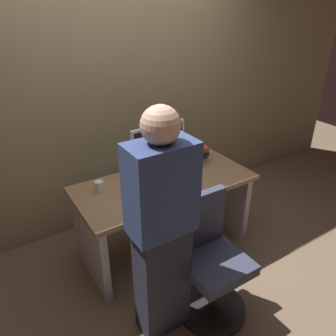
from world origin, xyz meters
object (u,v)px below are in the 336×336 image
Objects in this scene: monitor at (159,146)px; cup_near_keyboard at (130,196)px; cup_by_monitor at (99,186)px; book_stack at (197,154)px; mouse at (195,175)px; person_at_desk at (162,231)px; office_chair at (210,262)px; desk at (165,202)px; keyboard at (169,185)px.

cup_near_keyboard is (-0.43, -0.28, -0.21)m from monitor.
book_stack reaches higher than cup_by_monitor.
cup_near_keyboard is at bearing -176.14° from mouse.
book_stack is (0.19, 0.22, 0.07)m from mouse.
person_at_desk is 1.25m from book_stack.
person_at_desk is 18.74× the size of cup_near_keyboard.
book_stack reaches higher than mouse.
office_chair is 0.78m from cup_near_keyboard.
monitor reaches higher than desk.
monitor is (0.04, 0.17, 0.47)m from desk.
monitor is 0.62m from cup_by_monitor.
keyboard is 0.38m from cup_near_keyboard.
monitor is 0.45m from book_stack.
cup_by_monitor is (-0.46, 0.89, 0.34)m from office_chair.
office_chair is at bearing -63.92° from cup_near_keyboard.
monitor is (0.12, 0.91, 0.55)m from office_chair.
cup_by_monitor is (-0.54, 0.15, 0.26)m from desk.
mouse is at bearing -14.88° from cup_by_monitor.
cup_near_keyboard reaches higher than desk.
monitor is at bearing 134.06° from mouse.
keyboard is (-0.01, -0.08, 0.22)m from desk.
person_at_desk is 7.23× the size of book_stack.
keyboard is at bearing -23.51° from cup_by_monitor.
person_at_desk is 3.81× the size of keyboard.
cup_by_monitor is (-0.53, 0.23, 0.04)m from keyboard.
cup_near_keyboard is at bearing -162.51° from book_stack.
monitor is 0.35m from keyboard.
cup_near_keyboard is 0.30m from cup_by_monitor.
cup_near_keyboard is at bearing 116.08° from office_chair.
desk is 0.61m from cup_by_monitor.
cup_near_keyboard is 0.89m from book_stack.
desk is 17.15× the size of cup_by_monitor.
person_at_desk is 0.77m from keyboard.
keyboard is (0.07, 0.66, 0.30)m from office_chair.
monitor is at bearing 60.11° from person_at_desk.
cup_by_monitor is at bearing 158.86° from keyboard.
cup_by_monitor is at bearing 95.52° from person_at_desk.
mouse is (0.35, 0.67, 0.31)m from office_chair.
book_stack is (0.91, 0.85, -0.04)m from person_at_desk.
office_chair is 0.56m from person_at_desk.
person_at_desk reaches higher than cup_by_monitor.
desk is 3.59× the size of keyboard.
office_chair is 4.15× the size of book_stack.
office_chair is 0.57× the size of person_at_desk.
office_chair reaches higher than mouse.
monitor is 5.41× the size of mouse.
person_at_desk is 1.01m from monitor.
office_chair is 0.82m from mouse.
book_stack is at bearing 43.03° from person_at_desk.
cup_near_keyboard is (-0.38, -0.03, 0.03)m from keyboard.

